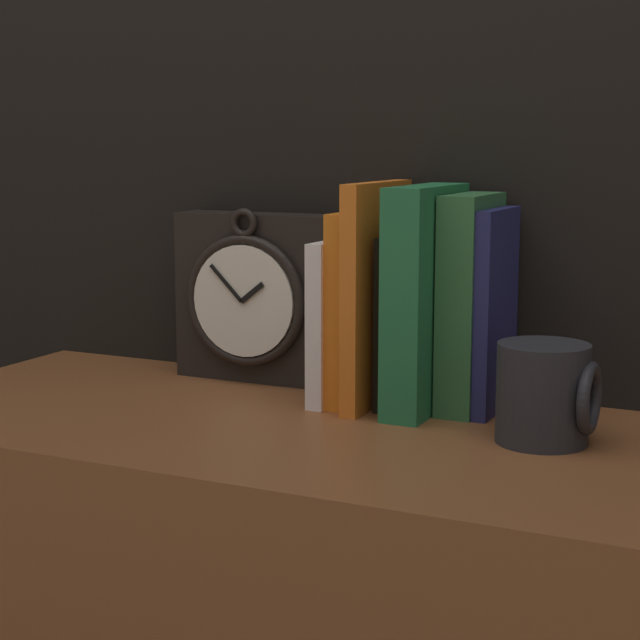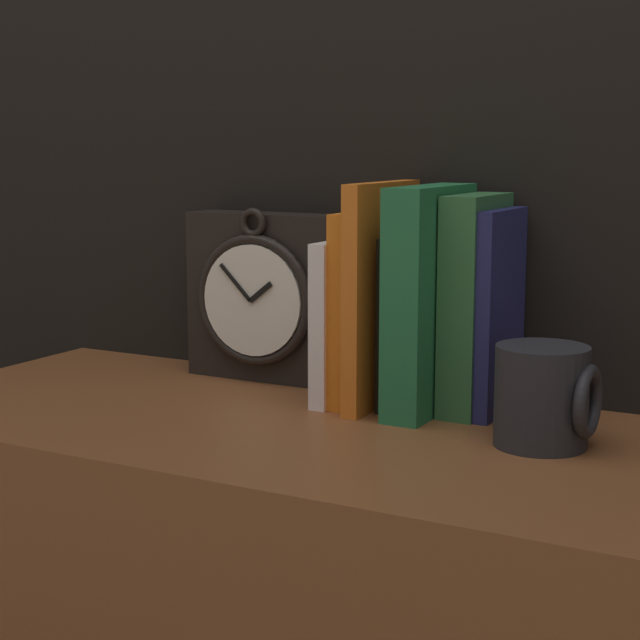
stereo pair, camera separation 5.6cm
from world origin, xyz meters
The scene contains 9 objects.
clock centered at (-0.16, 0.16, 0.82)m, with size 0.20×0.07×0.21m.
book_slot0_white centered at (-0.03, 0.12, 0.81)m, with size 0.02×0.14×0.18m.
book_slot1_orange centered at (-0.01, 0.12, 0.83)m, with size 0.02×0.13×0.21m.
book_slot2_orange centered at (0.01, 0.11, 0.85)m, with size 0.02×0.15×0.24m.
book_slot3_black centered at (0.04, 0.13, 0.82)m, with size 0.02×0.12×0.18m.
book_slot4_green centered at (0.07, 0.11, 0.84)m, with size 0.04×0.15×0.24m.
book_slot5_green centered at (0.11, 0.13, 0.84)m, with size 0.04×0.11×0.23m.
book_slot6_navy centered at (0.14, 0.13, 0.83)m, with size 0.02×0.11×0.21m.
mug centered at (0.22, 0.04, 0.77)m, with size 0.09×0.09×0.10m.
Camera 1 is at (0.45, -0.94, 1.01)m, focal length 60.00 mm.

